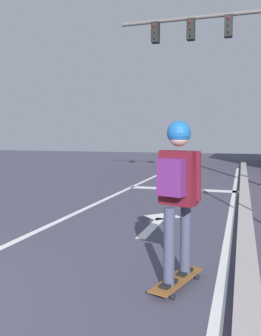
# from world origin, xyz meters

# --- Properties ---
(lane_line_center) EXTENTS (0.12, 20.00, 0.01)m
(lane_line_center) POSITION_xyz_m (0.38, 6.00, 0.00)
(lane_line_center) COLOR silver
(lane_line_center) RESTS_ON ground
(lane_line_curbside) EXTENTS (0.12, 20.00, 0.01)m
(lane_line_curbside) POSITION_xyz_m (3.33, 6.00, 0.00)
(lane_line_curbside) COLOR silver
(lane_line_curbside) RESTS_ON ground
(stop_bar) EXTENTS (3.10, 0.40, 0.01)m
(stop_bar) POSITION_xyz_m (1.93, 8.74, 0.00)
(stop_bar) COLOR silver
(stop_bar) RESTS_ON ground
(lane_arrow_stem) EXTENTS (0.16, 1.40, 0.01)m
(lane_arrow_stem) POSITION_xyz_m (2.09, 4.38, 0.00)
(lane_arrow_stem) COLOR silver
(lane_arrow_stem) RESTS_ON ground
(lane_arrow_head) EXTENTS (0.71, 0.71, 0.01)m
(lane_arrow_head) POSITION_xyz_m (2.09, 5.23, 0.00)
(lane_arrow_head) COLOR silver
(lane_arrow_head) RESTS_ON ground
(curb_strip) EXTENTS (0.24, 24.00, 0.14)m
(curb_strip) POSITION_xyz_m (3.58, 6.00, 0.07)
(curb_strip) COLOR #A19A99
(curb_strip) RESTS_ON ground
(skateboard) EXTENTS (0.44, 0.85, 0.08)m
(skateboard) POSITION_xyz_m (2.90, 2.20, 0.07)
(skateboard) COLOR brown
(skateboard) RESTS_ON ground
(skater) EXTENTS (0.43, 0.60, 1.60)m
(skater) POSITION_xyz_m (2.90, 2.18, 1.09)
(skater) COLOR #3E435C
(skater) RESTS_ON skateboard
(traffic_signal_mast) EXTENTS (4.65, 0.34, 5.52)m
(traffic_signal_mast) POSITION_xyz_m (2.81, 10.24, 4.05)
(traffic_signal_mast) COLOR #605A56
(traffic_signal_mast) RESTS_ON ground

